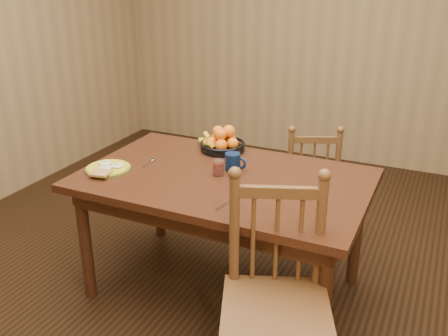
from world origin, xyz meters
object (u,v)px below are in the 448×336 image
at_px(chair_far, 309,183).
at_px(coffee_mug, 233,162).
at_px(chair_near, 276,299).
at_px(breakfast_plate, 108,168).
at_px(dining_table, 224,190).
at_px(fruit_bowl, 222,142).

bearing_deg(chair_far, coffee_mug, 47.22).
bearing_deg(chair_near, breakfast_plate, 139.45).
xyz_separation_m(chair_far, coffee_mug, (-0.26, -0.75, 0.39)).
bearing_deg(chair_near, dining_table, 109.78).
distance_m(chair_far, coffee_mug, 0.88).
height_order(chair_far, breakfast_plate, chair_far).
relative_size(dining_table, coffee_mug, 11.96).
relative_size(coffee_mug, fruit_bowl, 0.41).
xyz_separation_m(breakfast_plate, coffee_mug, (0.66, 0.31, 0.04)).
xyz_separation_m(dining_table, breakfast_plate, (-0.65, -0.20, 0.10)).
height_order(dining_table, chair_far, chair_far).
distance_m(dining_table, breakfast_plate, 0.69).
bearing_deg(breakfast_plate, coffee_mug, 25.07).
bearing_deg(fruit_bowl, breakfast_plate, -128.26).
xyz_separation_m(dining_table, chair_near, (0.53, -0.61, -0.17)).
bearing_deg(dining_table, chair_near, -48.92).
xyz_separation_m(chair_near, fruit_bowl, (-0.73, 0.99, 0.31)).
distance_m(dining_table, chair_far, 0.93).
height_order(chair_near, breakfast_plate, chair_near).
height_order(breakfast_plate, fruit_bowl, fruit_bowl).
xyz_separation_m(chair_far, chair_near, (0.26, -1.47, 0.08)).
distance_m(chair_far, breakfast_plate, 1.44).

